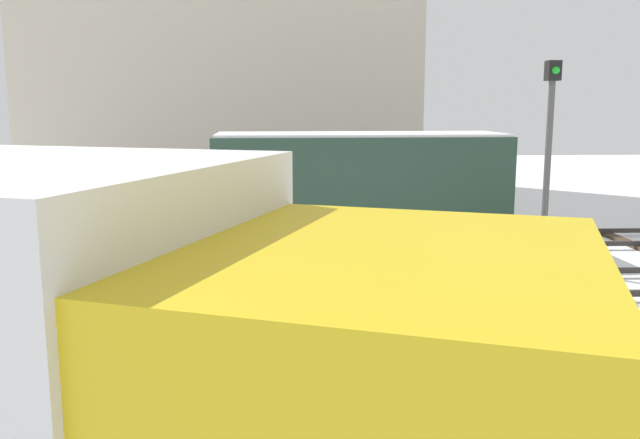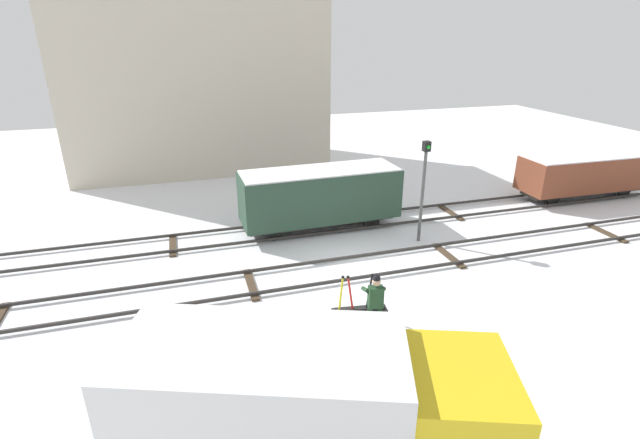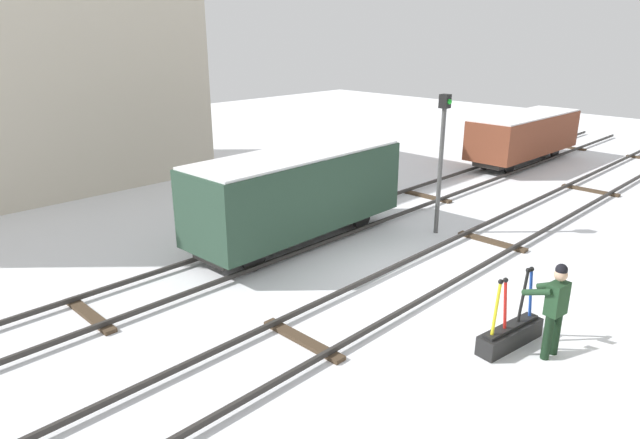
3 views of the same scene
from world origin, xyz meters
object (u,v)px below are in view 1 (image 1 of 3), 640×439
(switch_lever_frame, at_px, (348,335))
(rail_worker, at_px, (369,291))
(freight_car_near_switch, at_px, (359,182))
(signal_post, at_px, (549,143))

(switch_lever_frame, height_order, rail_worker, rail_worker)
(rail_worker, xyz_separation_m, freight_car_near_switch, (0.67, 7.13, 0.42))
(rail_worker, xyz_separation_m, signal_post, (3.94, 4.92, 1.36))
(rail_worker, distance_m, freight_car_near_switch, 7.17)
(freight_car_near_switch, bearing_deg, switch_lever_frame, -98.97)
(switch_lever_frame, distance_m, rail_worker, 0.99)
(signal_post, distance_m, freight_car_near_switch, 4.05)
(switch_lever_frame, height_order, signal_post, signal_post)
(rail_worker, distance_m, signal_post, 6.45)
(rail_worker, height_order, freight_car_near_switch, freight_car_near_switch)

